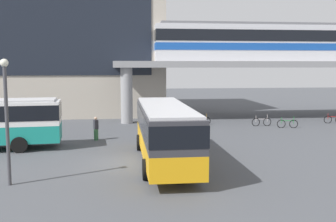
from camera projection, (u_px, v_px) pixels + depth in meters
ground_plane at (123, 132)px, 31.88m from camera, size 120.00×120.00×0.00m
station_building at (30, 41)px, 45.18m from camera, size 29.86×14.88×16.28m
elevated_platform at (276, 69)px, 40.67m from camera, size 33.20×6.73×5.77m
train at (279, 42)px, 40.39m from camera, size 25.58×2.96×3.84m
bus_main at (165, 127)px, 21.64m from camera, size 2.83×11.05×3.22m
bicycle_brown at (201, 120)px, 36.17m from camera, size 1.69×0.70×1.04m
bicycle_red at (334, 119)px, 36.89m from camera, size 1.78×0.35×1.04m
bicycle_green at (287, 124)px, 34.18m from camera, size 1.77×0.39×1.04m
bicycle_silver at (262, 122)px, 35.25m from camera, size 1.79×0.08×1.04m
bicycle_orange at (175, 126)px, 33.09m from camera, size 1.76×0.44×1.04m
pedestrian_near_building at (96, 129)px, 28.46m from camera, size 0.39×0.47×1.70m
lamp_post at (6, 111)px, 17.46m from camera, size 0.36×0.36×5.66m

